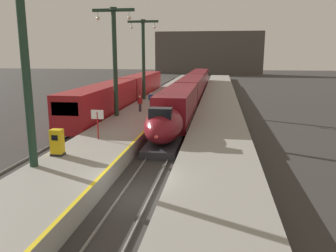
# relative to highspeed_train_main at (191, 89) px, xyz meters

# --- Properties ---
(ground_plane) EXTENTS (260.00, 260.00, 0.00)m
(ground_plane) POSITION_rel_highspeed_train_main_xyz_m (0.00, -33.37, -1.96)
(ground_plane) COLOR #33302D
(platform_left) EXTENTS (4.80, 110.00, 1.05)m
(platform_left) POSITION_rel_highspeed_train_main_xyz_m (-4.05, -8.62, -1.43)
(platform_left) COLOR gray
(platform_left) RESTS_ON ground
(platform_right) EXTENTS (4.80, 110.00, 1.05)m
(platform_right) POSITION_rel_highspeed_train_main_xyz_m (4.05, -8.62, -1.43)
(platform_right) COLOR gray
(platform_right) RESTS_ON ground
(platform_left_safety_stripe) EXTENTS (0.20, 107.80, 0.01)m
(platform_left_safety_stripe) POSITION_rel_highspeed_train_main_xyz_m (-1.77, -8.62, -0.91)
(platform_left_safety_stripe) COLOR yellow
(platform_left_safety_stripe) RESTS_ON platform_left
(rail_main_left) EXTENTS (0.08, 110.00, 0.12)m
(rail_main_left) POSITION_rel_highspeed_train_main_xyz_m (-0.75, -5.87, -1.90)
(rail_main_left) COLOR slate
(rail_main_left) RESTS_ON ground
(rail_main_right) EXTENTS (0.08, 110.00, 0.12)m
(rail_main_right) POSITION_rel_highspeed_train_main_xyz_m (0.75, -5.87, -1.90)
(rail_main_right) COLOR slate
(rail_main_right) RESTS_ON ground
(rail_secondary_left) EXTENTS (0.08, 110.00, 0.12)m
(rail_secondary_left) POSITION_rel_highspeed_train_main_xyz_m (-8.85, -5.87, -1.90)
(rail_secondary_left) COLOR slate
(rail_secondary_left) RESTS_ON ground
(rail_secondary_right) EXTENTS (0.08, 110.00, 0.12)m
(rail_secondary_right) POSITION_rel_highspeed_train_main_xyz_m (-7.35, -5.87, -1.90)
(rail_secondary_right) COLOR slate
(rail_secondary_right) RESTS_ON ground
(highspeed_train_main) EXTENTS (2.92, 56.42, 3.60)m
(highspeed_train_main) POSITION_rel_highspeed_train_main_xyz_m (0.00, 0.00, 0.00)
(highspeed_train_main) COLOR maroon
(highspeed_train_main) RESTS_ON ground
(regional_train_adjacent) EXTENTS (2.85, 36.60, 3.80)m
(regional_train_adjacent) POSITION_rel_highspeed_train_main_xyz_m (-8.10, -5.64, 0.17)
(regional_train_adjacent) COLOR maroon
(regional_train_adjacent) RESTS_ON ground
(station_column_near) EXTENTS (4.00, 0.68, 10.05)m
(station_column_near) POSITION_rel_highspeed_train_main_xyz_m (-5.90, -32.51, 5.07)
(station_column_near) COLOR #1E3828
(station_column_near) RESTS_ON platform_left
(station_column_mid) EXTENTS (4.00, 0.68, 10.18)m
(station_column_mid) POSITION_rel_highspeed_train_main_xyz_m (-5.90, -17.12, 5.14)
(station_column_mid) COLOR #1E3828
(station_column_mid) RESTS_ON platform_left
(station_column_far) EXTENTS (4.00, 0.68, 10.21)m
(station_column_far) POSITION_rel_highspeed_train_main_xyz_m (-5.90, -4.69, 5.16)
(station_column_far) COLOR #1E3828
(station_column_far) RESTS_ON platform_left
(passenger_near_edge) EXTENTS (0.57, 0.25, 1.69)m
(passenger_near_edge) POSITION_rel_highspeed_train_main_xyz_m (-3.56, -11.57, 0.08)
(passenger_near_edge) COLOR #23232D
(passenger_near_edge) RESTS_ON platform_left
(passenger_mid_platform) EXTENTS (0.46, 0.41, 1.69)m
(passenger_mid_platform) POSITION_rel_highspeed_train_main_xyz_m (-4.16, -14.41, 0.08)
(passenger_mid_platform) COLOR #23232D
(passenger_mid_platform) RESTS_ON platform_left
(rolling_suitcase) EXTENTS (0.40, 0.22, 0.98)m
(rolling_suitcase) POSITION_rel_highspeed_train_main_xyz_m (-2.80, -11.38, -0.60)
(rolling_suitcase) COLOR navy
(rolling_suitcase) RESTS_ON platform_left
(ticket_machine_yellow) EXTENTS (0.76, 0.62, 1.60)m
(ticket_machine_yellow) POSITION_rel_highspeed_train_main_xyz_m (-5.55, -30.39, -0.17)
(ticket_machine_yellow) COLOR yellow
(ticket_machine_yellow) RESTS_ON platform_left
(departure_info_board) EXTENTS (0.90, 0.10, 2.12)m
(departure_info_board) POSITION_rel_highspeed_train_main_xyz_m (-4.48, -26.27, 0.60)
(departure_info_board) COLOR maroon
(departure_info_board) RESTS_ON platform_left
(terminus_back_wall) EXTENTS (36.00, 2.00, 14.00)m
(terminus_back_wall) POSITION_rel_highspeed_train_main_xyz_m (0.00, 68.63, 5.04)
(terminus_back_wall) COLOR #4C4742
(terminus_back_wall) RESTS_ON ground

